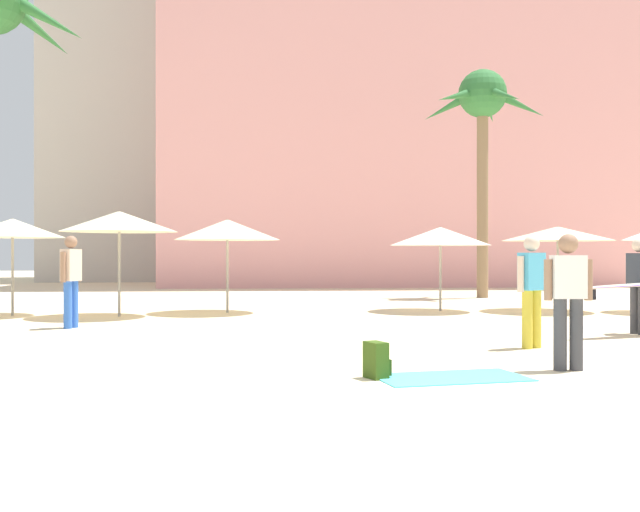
% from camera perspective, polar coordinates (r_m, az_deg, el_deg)
% --- Properties ---
extents(ground, '(120.00, 120.00, 0.00)m').
position_cam_1_polar(ground, '(7.25, 7.89, -11.19)').
color(ground, beige).
extents(hotel_pink, '(22.01, 9.57, 19.84)m').
position_cam_1_polar(hotel_pink, '(37.94, 5.97, 13.07)').
color(hotel_pink, pink).
rests_on(hotel_pink, ground).
extents(hotel_tower_gray, '(17.89, 10.31, 22.00)m').
position_cam_1_polar(hotel_tower_gray, '(45.33, -7.61, 12.33)').
color(hotel_tower_gray, '#BCB7AD').
rests_on(hotel_tower_gray, ground).
extents(palm_tree_far_left, '(3.89, 3.99, 7.47)m').
position_cam_1_polar(palm_tree_far_left, '(25.78, 12.12, 10.57)').
color(palm_tree_far_left, '#896B4C').
rests_on(palm_tree_far_left, ground).
extents(cafe_umbrella_0, '(2.57, 2.57, 2.27)m').
position_cam_1_polar(cafe_umbrella_0, '(18.61, -6.97, 1.97)').
color(cafe_umbrella_0, gray).
rests_on(cafe_umbrella_0, ground).
extents(cafe_umbrella_2, '(2.35, 2.35, 2.25)m').
position_cam_1_polar(cafe_umbrella_2, '(18.95, -22.11, 1.95)').
color(cafe_umbrella_2, gray).
rests_on(cafe_umbrella_2, ground).
extents(cafe_umbrella_4, '(2.53, 2.53, 2.11)m').
position_cam_1_polar(cafe_umbrella_4, '(19.19, 9.04, 1.48)').
color(cafe_umbrella_4, gray).
rests_on(cafe_umbrella_4, ground).
extents(cafe_umbrella_6, '(2.66, 2.66, 2.41)m').
position_cam_1_polar(cafe_umbrella_6, '(17.92, -14.86, 2.52)').
color(cafe_umbrella_6, gray).
rests_on(cafe_umbrella_6, ground).
extents(cafe_umbrella_7, '(2.77, 2.77, 2.12)m').
position_cam_1_polar(cafe_umbrella_7, '(19.83, 17.44, 1.61)').
color(cafe_umbrella_7, gray).
rests_on(cafe_umbrella_7, ground).
extents(beach_towel, '(1.85, 1.22, 0.01)m').
position_cam_1_polar(beach_towel, '(8.94, 9.82, -8.98)').
color(beach_towel, '#4CC6D6').
rests_on(beach_towel, ground).
extents(backpack, '(0.32, 0.35, 0.42)m').
position_cam_1_polar(backpack, '(8.79, 4.28, -7.86)').
color(backpack, '#344E14').
rests_on(backpack, ground).
extents(person_near_right, '(0.35, 0.60, 1.78)m').
position_cam_1_polar(person_near_right, '(15.36, -18.21, -1.53)').
color(person_near_right, blue).
rests_on(person_near_right, ground).
extents(person_far_left, '(0.57, 0.39, 1.71)m').
position_cam_1_polar(person_far_left, '(11.91, 15.62, -2.21)').
color(person_far_left, gold).
rests_on(person_far_left, ground).
extents(person_mid_center, '(0.60, 0.25, 1.67)m').
position_cam_1_polar(person_mid_center, '(9.77, 18.15, -2.85)').
color(person_mid_center, '#3D3D42').
rests_on(person_mid_center, ground).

